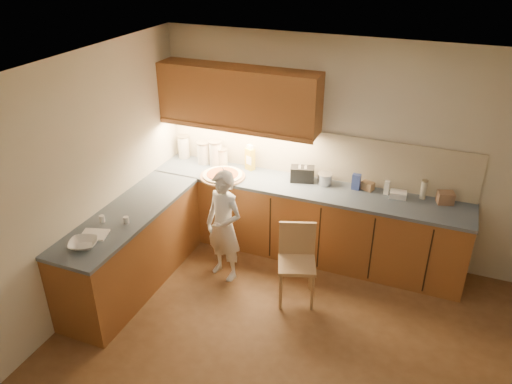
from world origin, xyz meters
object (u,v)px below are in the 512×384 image
(wooden_chair, at_px, (297,257))
(oil_jug, at_px, (250,158))
(child, at_px, (224,226))
(toaster, at_px, (302,174))
(pizza_on_board, at_px, (223,176))

(wooden_chair, bearing_deg, oil_jug, 114.11)
(child, relative_size, oil_jug, 4.03)
(wooden_chair, height_order, toaster, toaster)
(oil_jug, xyz_separation_m, toaster, (0.70, -0.07, -0.06))
(pizza_on_board, relative_size, toaster, 1.76)
(pizza_on_board, relative_size, oil_jug, 1.68)
(pizza_on_board, xyz_separation_m, child, (0.30, -0.63, -0.29))
(toaster, bearing_deg, pizza_on_board, -178.20)
(child, bearing_deg, pizza_on_board, 133.27)
(pizza_on_board, relative_size, child, 0.42)
(oil_jug, height_order, toaster, oil_jug)
(child, bearing_deg, oil_jug, 112.65)
(oil_jug, bearing_deg, child, -84.87)
(oil_jug, bearing_deg, toaster, -5.65)
(child, xyz_separation_m, wooden_chair, (0.87, -0.05, -0.16))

